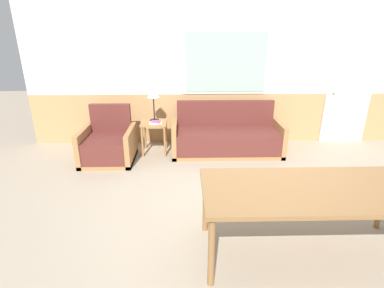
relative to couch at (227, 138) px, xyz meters
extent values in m
plane|color=gray|center=(-0.07, -2.06, -0.27)|extent=(16.00, 16.00, 0.00)
cube|color=tan|center=(-0.07, 0.57, 0.21)|extent=(7.20, 0.06, 0.96)
cube|color=white|center=(-0.07, 0.57, 1.56)|extent=(7.20, 0.06, 1.74)
cube|color=white|center=(0.00, 0.53, 1.27)|extent=(1.55, 0.01, 1.13)
cube|color=#99BCA8|center=(0.00, 0.53, 1.27)|extent=(1.47, 0.02, 1.05)
cube|color=#9E7042|center=(0.00, -0.03, -0.24)|extent=(1.94, 0.78, 0.06)
cube|color=#5B2823|center=(0.00, -0.05, -0.03)|extent=(1.78, 0.70, 0.36)
cube|color=#5B2823|center=(0.00, 0.31, 0.39)|extent=(1.78, 0.10, 0.46)
cube|color=#9E7042|center=(-0.93, -0.03, 0.01)|extent=(0.08, 0.78, 0.56)
cube|color=#9E7042|center=(0.93, -0.03, 0.01)|extent=(0.08, 0.78, 0.56)
cube|color=#9E7042|center=(-2.05, -0.33, -0.24)|extent=(0.86, 0.82, 0.06)
cube|color=#5B2823|center=(-2.05, -0.35, -0.03)|extent=(0.70, 0.74, 0.36)
cube|color=#5B2823|center=(-2.05, 0.03, 0.39)|extent=(0.70, 0.10, 0.48)
cube|color=#9E7042|center=(-2.43, -0.33, 0.01)|extent=(0.08, 0.82, 0.56)
cube|color=#9E7042|center=(-1.66, -0.33, 0.01)|extent=(0.08, 0.82, 0.56)
cube|color=#9E7042|center=(-1.29, 0.02, 0.29)|extent=(0.45, 0.45, 0.03)
cylinder|color=#9E7042|center=(-1.49, -0.17, 0.01)|extent=(0.04, 0.04, 0.54)
cylinder|color=#9E7042|center=(-1.10, -0.17, 0.01)|extent=(0.04, 0.04, 0.54)
cylinder|color=#9E7042|center=(-1.49, 0.22, 0.01)|extent=(0.04, 0.04, 0.54)
cylinder|color=#9E7042|center=(-1.10, 0.22, 0.01)|extent=(0.04, 0.04, 0.54)
cylinder|color=black|center=(-1.29, 0.10, 0.32)|extent=(0.16, 0.16, 0.02)
cylinder|color=black|center=(-1.29, 0.10, 0.53)|extent=(0.02, 0.02, 0.40)
cone|color=silver|center=(-1.29, 0.10, 0.81)|extent=(0.21, 0.21, 0.15)
cube|color=white|center=(-1.25, -0.06, 0.32)|extent=(0.23, 0.15, 0.02)
cube|color=#994C84|center=(-1.25, -0.06, 0.34)|extent=(0.18, 0.14, 0.02)
cube|color=olive|center=(0.44, -2.65, 0.45)|extent=(2.07, 0.89, 0.04)
cylinder|color=olive|center=(-0.53, -3.03, 0.08)|extent=(0.06, 0.06, 0.69)
cylinder|color=olive|center=(-0.53, -2.26, 0.08)|extent=(0.06, 0.06, 0.69)
cylinder|color=olive|center=(1.42, -2.26, 0.08)|extent=(0.06, 0.06, 0.69)
cube|color=silver|center=(2.36, 0.52, 0.77)|extent=(0.86, 0.04, 2.07)
sphere|color=silver|center=(2.06, 0.48, 0.73)|extent=(0.06, 0.06, 0.06)
camera|label=1|loc=(-0.74, -5.05, 1.84)|focal=28.00mm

